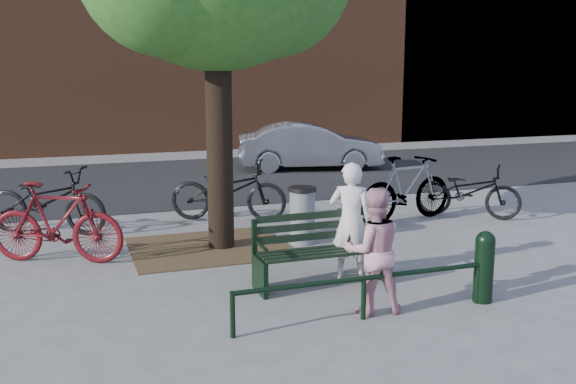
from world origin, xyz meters
name	(u,v)px	position (x,y,z in m)	size (l,w,h in m)	color
ground	(322,285)	(0.00, 0.00, 0.00)	(90.00, 90.00, 0.00)	gray
dirt_pit	(209,248)	(-1.00, 2.20, 0.01)	(2.40, 2.00, 0.02)	brown
road	(194,179)	(0.00, 8.50, 0.01)	(40.00, 7.00, 0.01)	black
park_bench	(320,248)	(0.00, 0.08, 0.48)	(1.74, 0.54, 0.97)	black
guard_railing	(364,285)	(0.00, -1.20, 0.40)	(3.06, 0.06, 0.51)	black
person_left	(351,221)	(0.46, 0.15, 0.78)	(0.57, 0.38, 1.57)	silver
person_right	(373,251)	(0.20, -1.01, 0.73)	(0.71, 0.55, 1.45)	#C98A98
bollard	(484,264)	(1.60, -1.17, 0.47)	(0.23, 0.23, 0.87)	black
litter_bin	(302,215)	(0.48, 2.00, 0.46)	(0.45, 0.45, 0.91)	gray
bicycle_a	(46,201)	(-3.38, 4.02, 0.57)	(0.75, 2.16, 1.13)	black
bicycle_b	(56,222)	(-3.21, 2.20, 0.59)	(0.56, 1.97, 1.18)	#530B10
bicycle_c	(228,190)	(-0.25, 3.91, 0.56)	(0.74, 2.13, 1.12)	black
bicycle_d	(407,188)	(2.81, 2.80, 0.61)	(0.57, 2.02, 1.21)	gray
bicycle_e	(468,191)	(4.06, 2.67, 0.50)	(0.66, 1.90, 1.00)	black
parked_car	(310,146)	(3.36, 9.05, 0.64)	(1.37, 3.91, 1.29)	gray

